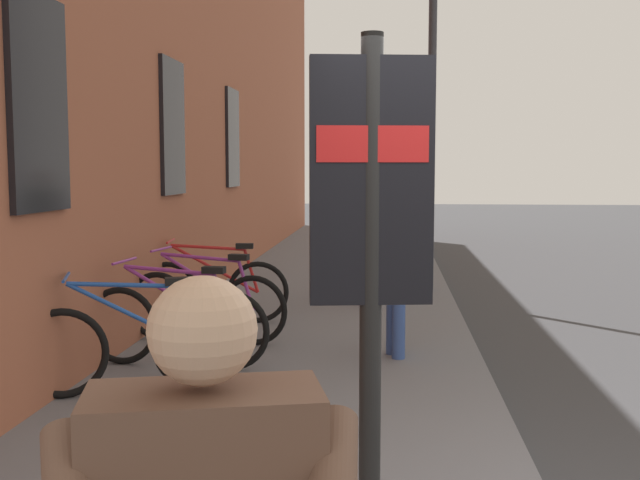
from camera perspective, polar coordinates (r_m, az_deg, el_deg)
name	(u,v)px	position (r m, az deg, el deg)	size (l,w,h in m)	color
ground	(543,324)	(9.86, 16.28, -6.03)	(60.00, 60.00, 0.00)	#38383A
sidewalk_pavement	(332,290)	(11.66, 0.93, -3.74)	(24.00, 3.50, 0.12)	slate
station_facade	(211,7)	(13.06, -8.11, 16.83)	(22.00, 0.65, 9.02)	#9E563D
bicycle_far_end	(132,346)	(6.32, -13.84, -7.70)	(0.69, 1.70, 0.97)	black
bicycle_under_window	(176,325)	(7.06, -10.70, -6.24)	(0.48, 1.77, 0.97)	black
bicycle_nearest_sign	(206,305)	(7.99, -8.53, -4.84)	(0.48, 1.76, 0.97)	black
bicycle_end_of_row	(213,290)	(8.96, -7.96, -3.70)	(0.48, 1.77, 0.97)	black
transit_info_sign	(371,215)	(3.42, 3.84, 1.84)	(0.16, 0.56, 2.40)	black
pedestrian_crossing_street	(396,245)	(7.27, 5.72, -0.41)	(0.64, 0.39, 1.75)	#334C8C
pedestrian_near_bus	(359,223)	(10.07, 2.96, 1.29)	(0.67, 0.28, 1.76)	#723F72
street_lamp	(432,77)	(11.35, 8.36, 11.93)	(0.28, 0.28, 5.23)	#333338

